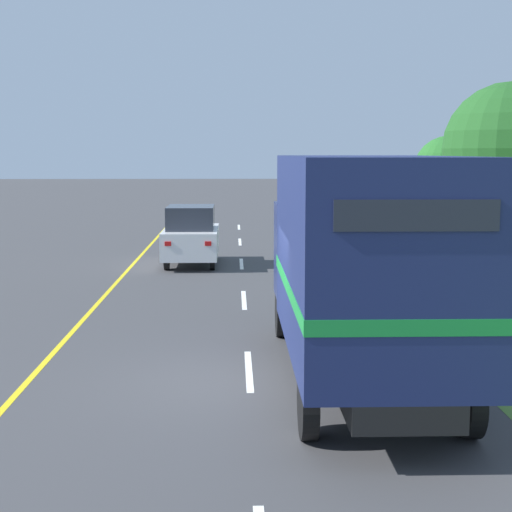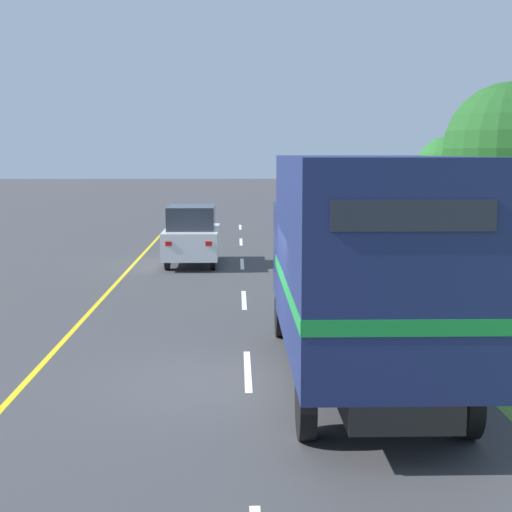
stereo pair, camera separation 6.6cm
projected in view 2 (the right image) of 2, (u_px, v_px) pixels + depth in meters
name	position (u px, v px, depth m)	size (l,w,h in m)	color
ground_plane	(248.00, 382.00, 13.04)	(200.00, 200.00, 0.00)	#3D3D3F
edge_line_yellow	(132.00, 266.00, 26.19)	(0.12, 62.03, 0.01)	yellow
centre_dash_near	(248.00, 370.00, 13.71)	(0.12, 2.60, 0.01)	white
centre_dash_mid_a	(244.00, 300.00, 20.25)	(0.12, 2.60, 0.01)	white
centre_dash_mid_b	(242.00, 264.00, 26.79)	(0.12, 2.60, 0.01)	white
centre_dash_far	(241.00, 242.00, 33.33)	(0.12, 2.60, 0.01)	white
centre_dash_farthest	(240.00, 227.00, 39.87)	(0.12, 2.60, 0.01)	white
horse_trailer_truck	(361.00, 262.00, 12.50)	(2.53, 7.90, 3.73)	black
lead_car_white	(192.00, 235.00, 26.44)	(1.80, 3.85, 2.01)	black
highway_sign	(470.00, 236.00, 21.03)	(2.20, 0.09, 2.62)	#9E9EA3
roadside_tree_near	(510.00, 149.00, 25.27)	(4.27, 4.27, 6.05)	brown
roadside_tree_mid	(449.00, 171.00, 33.78)	(2.96, 2.96, 4.50)	#4C3823
roadside_tree_far	(470.00, 166.00, 41.13)	(3.63, 3.63, 4.88)	#4C3823
delineator_post	(509.00, 365.00, 12.17)	(0.08, 0.08, 0.95)	white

